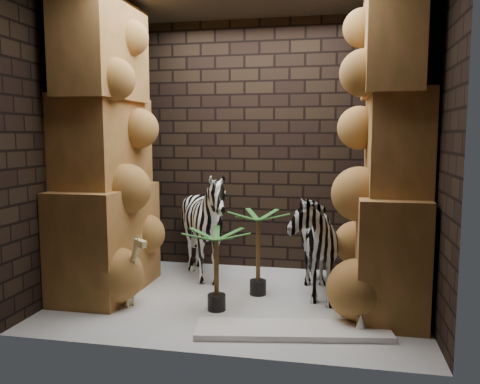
% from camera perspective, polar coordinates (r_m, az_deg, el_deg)
% --- Properties ---
extents(floor, '(3.50, 3.50, 0.00)m').
position_cam_1_polar(floor, '(4.99, -0.22, -12.41)').
color(floor, silver).
rests_on(floor, ground).
extents(wall_back, '(3.50, 0.00, 3.50)m').
position_cam_1_polar(wall_back, '(5.95, 2.23, 5.39)').
color(wall_back, black).
rests_on(wall_back, ground).
extents(wall_front, '(3.50, 0.00, 3.50)m').
position_cam_1_polar(wall_front, '(3.51, -4.39, 4.51)').
color(wall_front, black).
rests_on(wall_front, ground).
extents(wall_left, '(0.00, 3.00, 3.00)m').
position_cam_1_polar(wall_left, '(5.36, -18.95, 4.90)').
color(wall_left, black).
rests_on(wall_left, ground).
extents(wall_right, '(0.00, 3.00, 3.00)m').
position_cam_1_polar(wall_right, '(4.69, 21.27, 4.61)').
color(wall_right, black).
rests_on(wall_right, ground).
extents(rock_pillar_left, '(0.68, 1.30, 3.00)m').
position_cam_1_polar(rock_pillar_left, '(5.19, -15.60, 4.97)').
color(rock_pillar_left, '#B97340').
rests_on(rock_pillar_left, floor).
extents(rock_pillar_right, '(0.58, 1.25, 3.00)m').
position_cam_1_polar(rock_pillar_right, '(4.65, 17.24, 4.75)').
color(rock_pillar_right, '#B97340').
rests_on(rock_pillar_right, floor).
extents(zebra_right, '(0.79, 1.17, 1.27)m').
position_cam_1_polar(zebra_right, '(5.03, 7.98, -4.82)').
color(zebra_right, white).
rests_on(zebra_right, floor).
extents(zebra_left, '(1.24, 1.42, 1.12)m').
position_cam_1_polar(zebra_left, '(5.49, -4.11, -4.61)').
color(zebra_left, white).
rests_on(zebra_left, floor).
extents(giraffe_toy, '(0.40, 0.26, 0.73)m').
position_cam_1_polar(giraffe_toy, '(4.86, -13.51, -8.61)').
color(giraffe_toy, '#E6D78B').
rests_on(giraffe_toy, floor).
extents(palm_front, '(0.36, 0.36, 0.88)m').
position_cam_1_polar(palm_front, '(5.02, 2.12, -7.08)').
color(palm_front, '#1E6D25').
rests_on(palm_front, floor).
extents(palm_back, '(0.36, 0.36, 0.77)m').
position_cam_1_polar(palm_back, '(4.60, -2.76, -9.06)').
color(palm_back, '#1E6D25').
rests_on(palm_back, floor).
extents(surfboard, '(1.65, 0.65, 0.05)m').
position_cam_1_polar(surfboard, '(4.23, 6.14, -15.71)').
color(surfboard, white).
rests_on(surfboard, floor).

